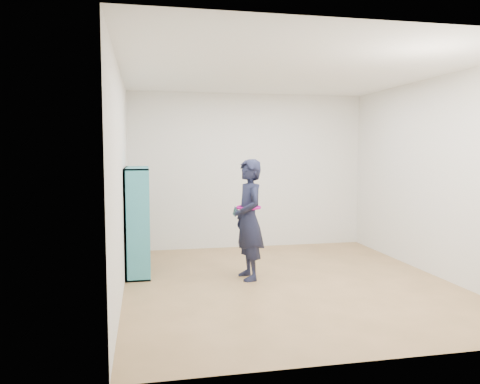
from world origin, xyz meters
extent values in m
plane|color=olive|center=(0.00, 0.00, 0.00)|extent=(4.50, 4.50, 0.00)
plane|color=white|center=(0.00, 0.00, 2.60)|extent=(4.50, 4.50, 0.00)
cube|color=silver|center=(-2.00, 0.00, 1.30)|extent=(0.02, 4.50, 2.60)
cube|color=silver|center=(2.00, 0.00, 1.30)|extent=(0.02, 4.50, 2.60)
cube|color=silver|center=(0.00, 2.25, 1.30)|extent=(4.00, 0.02, 2.60)
cube|color=silver|center=(0.00, -2.25, 1.30)|extent=(4.00, 0.02, 2.60)
cube|color=teal|center=(-1.83, 0.40, 0.71)|extent=(0.31, 0.02, 1.42)
cube|color=teal|center=(-1.83, 1.44, 0.71)|extent=(0.31, 0.02, 1.42)
cube|color=teal|center=(-1.83, 0.92, 0.01)|extent=(0.31, 1.07, 0.02)
cube|color=teal|center=(-1.83, 0.92, 1.41)|extent=(0.31, 1.07, 0.02)
cube|color=teal|center=(-1.98, 0.92, 0.71)|extent=(0.02, 1.07, 1.42)
cube|color=teal|center=(-1.83, 0.75, 0.71)|extent=(0.29, 0.02, 1.38)
cube|color=teal|center=(-1.83, 1.09, 0.71)|extent=(0.29, 0.02, 1.38)
cube|color=teal|center=(-1.83, 0.92, 0.37)|extent=(0.29, 1.02, 0.02)
cube|color=teal|center=(-1.83, 0.92, 0.71)|extent=(0.29, 1.02, 0.02)
cube|color=teal|center=(-1.83, 0.92, 1.06)|extent=(0.29, 1.02, 0.02)
cube|color=beige|center=(-1.82, 0.57, 0.06)|extent=(0.20, 0.12, 0.05)
cube|color=black|center=(-1.81, 0.53, 0.48)|extent=(0.16, 0.14, 0.21)
cube|color=maroon|center=(-1.81, 0.53, 0.82)|extent=(0.16, 0.14, 0.19)
cube|color=silver|center=(-1.82, 0.57, 1.09)|extent=(0.20, 0.12, 0.05)
cube|color=navy|center=(-1.81, 0.87, 0.14)|extent=(0.16, 0.14, 0.21)
cube|color=brown|center=(-1.81, 0.87, 0.48)|extent=(0.16, 0.14, 0.20)
cube|color=#BFB28C|center=(-1.82, 0.91, 0.75)|extent=(0.20, 0.12, 0.05)
cube|color=#26594C|center=(-1.81, 0.87, 1.16)|extent=(0.16, 0.14, 0.18)
cube|color=beige|center=(-1.81, 1.21, 0.12)|extent=(0.16, 0.14, 0.18)
cube|color=black|center=(-1.82, 1.25, 0.40)|extent=(0.20, 0.12, 0.05)
cube|color=maroon|center=(-1.81, 1.21, 0.86)|extent=(0.16, 0.14, 0.27)
cube|color=silver|center=(-1.81, 1.21, 1.17)|extent=(0.16, 0.14, 0.20)
imported|color=black|center=(-0.44, 0.26, 0.77)|extent=(0.43, 0.60, 1.54)
torus|color=#AF0D82|center=(-0.44, 0.26, 0.93)|extent=(0.35, 0.35, 0.04)
cube|color=silver|center=(-0.61, 0.32, 0.87)|extent=(0.05, 0.11, 0.14)
cube|color=black|center=(-0.61, 0.32, 0.87)|extent=(0.05, 0.11, 0.14)
camera|label=1|loc=(-1.74, -5.50, 1.64)|focal=35.00mm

